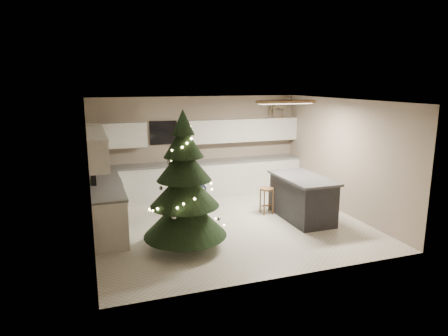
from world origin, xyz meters
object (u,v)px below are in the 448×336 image
(island, at_px, (302,198))
(bar_stool, at_px, (267,194))
(christmas_tree, at_px, (185,192))
(toddler, at_px, (200,196))
(rocking_horse, at_px, (280,108))

(island, height_order, bar_stool, island)
(bar_stool, xyz_separation_m, christmas_tree, (-2.21, -1.23, 0.58))
(toddler, distance_m, rocking_horse, 3.63)
(toddler, height_order, rocking_horse, rocking_horse)
(toddler, bearing_deg, bar_stool, -29.12)
(toddler, relative_size, rocking_horse, 1.52)
(toddler, bearing_deg, christmas_tree, -129.99)
(bar_stool, distance_m, christmas_tree, 2.60)
(bar_stool, xyz_separation_m, toddler, (-1.48, 0.36, 0.01))
(rocking_horse, bearing_deg, island, 169.57)
(island, bearing_deg, bar_stool, 134.27)
(island, distance_m, bar_stool, 0.82)
(island, height_order, christmas_tree, christmas_tree)
(christmas_tree, distance_m, rocking_horse, 4.85)
(christmas_tree, bearing_deg, island, 12.97)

